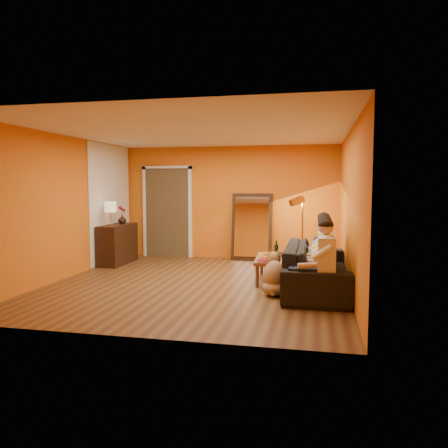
% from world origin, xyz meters
% --- Properties ---
extents(room_shell, '(5.00, 5.50, 2.60)m').
position_xyz_m(room_shell, '(0.00, 0.37, 1.30)').
color(room_shell, brown).
rests_on(room_shell, ground).
extents(white_accent, '(0.02, 1.90, 2.58)m').
position_xyz_m(white_accent, '(-2.48, 1.75, 1.30)').
color(white_accent, white).
rests_on(white_accent, wall_left).
extents(doorway_recess, '(1.06, 0.30, 2.10)m').
position_xyz_m(doorway_recess, '(-1.50, 2.83, 1.05)').
color(doorway_recess, '#3F2D19').
rests_on(doorway_recess, floor).
extents(door_jamb_left, '(0.08, 0.06, 2.20)m').
position_xyz_m(door_jamb_left, '(-2.07, 2.71, 1.05)').
color(door_jamb_left, white).
rests_on(door_jamb_left, wall_back).
extents(door_jamb_right, '(0.08, 0.06, 2.20)m').
position_xyz_m(door_jamb_right, '(-0.93, 2.71, 1.05)').
color(door_jamb_right, white).
rests_on(door_jamb_right, wall_back).
extents(door_header, '(1.22, 0.06, 0.08)m').
position_xyz_m(door_header, '(-1.50, 2.71, 2.12)').
color(door_header, white).
rests_on(door_header, wall_back).
extents(mirror_frame, '(0.92, 0.27, 1.51)m').
position_xyz_m(mirror_frame, '(0.55, 2.63, 0.76)').
color(mirror_frame, black).
rests_on(mirror_frame, floor).
extents(mirror_glass, '(0.78, 0.21, 1.35)m').
position_xyz_m(mirror_glass, '(0.55, 2.59, 0.76)').
color(mirror_glass, white).
rests_on(mirror_glass, mirror_frame).
extents(sideboard, '(0.44, 1.18, 0.85)m').
position_xyz_m(sideboard, '(-2.24, 1.55, 0.42)').
color(sideboard, black).
rests_on(sideboard, floor).
extents(table_lamp, '(0.24, 0.24, 0.51)m').
position_xyz_m(table_lamp, '(-2.24, 1.25, 1.10)').
color(table_lamp, beige).
rests_on(table_lamp, sideboard).
extents(sofa, '(2.53, 0.99, 0.74)m').
position_xyz_m(sofa, '(2.00, -0.02, 0.37)').
color(sofa, black).
rests_on(sofa, floor).
extents(coffee_table, '(0.69, 1.25, 0.42)m').
position_xyz_m(coffee_table, '(1.25, 0.49, 0.21)').
color(coffee_table, brown).
rests_on(coffee_table, floor).
extents(floor_lamp, '(0.37, 0.34, 1.44)m').
position_xyz_m(floor_lamp, '(1.71, 1.81, 0.72)').
color(floor_lamp, '#AD7833').
rests_on(floor_lamp, floor).
extents(dog, '(0.53, 0.67, 0.68)m').
position_xyz_m(dog, '(1.36, -0.50, 0.34)').
color(dog, '#A66B4B').
rests_on(dog, floor).
extents(person_far_left, '(0.70, 0.44, 1.22)m').
position_xyz_m(person_far_left, '(2.13, -1.02, 0.61)').
color(person_far_left, silver).
rests_on(person_far_left, sofa).
extents(person_mid_left, '(0.70, 0.44, 1.22)m').
position_xyz_m(person_mid_left, '(2.13, -0.47, 0.61)').
color(person_mid_left, '#E4DC4C').
rests_on(person_mid_left, sofa).
extents(person_mid_right, '(0.70, 0.44, 1.22)m').
position_xyz_m(person_mid_right, '(2.13, 0.08, 0.61)').
color(person_mid_right, '#87B8D0').
rests_on(person_mid_right, sofa).
extents(person_far_right, '(0.70, 0.44, 1.22)m').
position_xyz_m(person_far_right, '(2.13, 0.63, 0.61)').
color(person_far_right, '#343439').
rests_on(person_far_right, sofa).
extents(fruit_bowl, '(0.26, 0.26, 0.16)m').
position_xyz_m(fruit_bowl, '(1.15, 0.04, 0.50)').
color(fruit_bowl, '#D34A7E').
rests_on(fruit_bowl, coffee_table).
extents(wine_bottle, '(0.07, 0.07, 0.31)m').
position_xyz_m(wine_bottle, '(1.30, 0.44, 0.58)').
color(wine_bottle, black).
rests_on(wine_bottle, coffee_table).
extents(tumbler, '(0.11, 0.11, 0.10)m').
position_xyz_m(tumbler, '(1.37, 0.61, 0.47)').
color(tumbler, '#B27F3F').
rests_on(tumbler, coffee_table).
extents(laptop, '(0.41, 0.39, 0.03)m').
position_xyz_m(laptop, '(1.43, 0.84, 0.43)').
color(laptop, black).
rests_on(laptop, coffee_table).
extents(book_lower, '(0.22, 0.27, 0.02)m').
position_xyz_m(book_lower, '(1.07, 0.29, 0.43)').
color(book_lower, black).
rests_on(book_lower, coffee_table).
extents(book_mid, '(0.25, 0.28, 0.02)m').
position_xyz_m(book_mid, '(1.08, 0.30, 0.45)').
color(book_mid, '#A4121C').
rests_on(book_mid, book_lower).
extents(book_upper, '(0.22, 0.27, 0.02)m').
position_xyz_m(book_upper, '(1.07, 0.28, 0.47)').
color(book_upper, black).
rests_on(book_upper, book_mid).
extents(vase, '(0.19, 0.19, 0.19)m').
position_xyz_m(vase, '(-2.24, 1.80, 0.95)').
color(vase, black).
rests_on(vase, sideboard).
extents(flowers, '(0.17, 0.17, 0.39)m').
position_xyz_m(flowers, '(-2.24, 1.80, 1.17)').
color(flowers, '#A4121C').
rests_on(flowers, vase).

